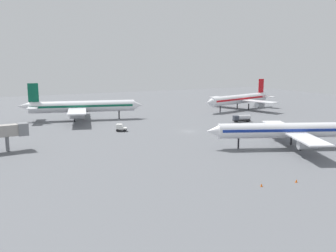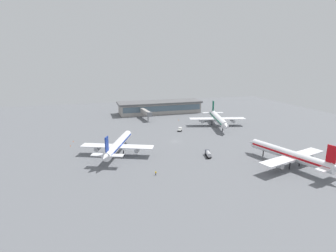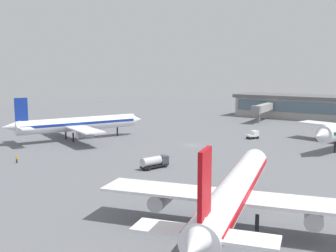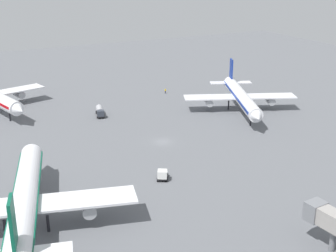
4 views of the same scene
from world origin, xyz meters
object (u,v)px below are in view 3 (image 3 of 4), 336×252
at_px(airplane_taxiing, 77,124).
at_px(safety_cone_far_side, 90,124).
at_px(ground_crew_worker, 17,159).
at_px(safety_cone_mid_apron, 312,128).
at_px(baggage_tug, 253,135).
at_px(airplane_distant, 235,191).
at_px(safety_cone_near_gate, 73,126).
at_px(fuel_truck, 154,162).

relative_size(airplane_taxiing, safety_cone_far_side, 65.90).
relative_size(ground_crew_worker, safety_cone_mid_apron, 2.78).
distance_m(airplane_taxiing, baggage_tug, 51.09).
xyz_separation_m(airplane_distant, ground_crew_worker, (54.94, -6.95, -3.95)).
bearing_deg(baggage_tug, safety_cone_mid_apron, 13.01).
relative_size(ground_crew_worker, safety_cone_near_gate, 2.78).
height_order(airplane_taxiing, safety_cone_far_side, airplane_taxiing).
distance_m(fuel_truck, ground_crew_worker, 30.51).
bearing_deg(airplane_taxiing, safety_cone_mid_apron, -17.23).
bearing_deg(fuel_truck, airplane_taxiing, 82.83).
height_order(ground_crew_worker, safety_cone_mid_apron, ground_crew_worker).
relative_size(airplane_taxiing, ground_crew_worker, 23.68).
bearing_deg(safety_cone_near_gate, safety_cone_mid_apron, -150.55).
height_order(fuel_truck, safety_cone_mid_apron, fuel_truck).
distance_m(baggage_tug, ground_crew_worker, 65.76).
relative_size(fuel_truck, ground_crew_worker, 3.94).
height_order(fuel_truck, ground_crew_worker, fuel_truck).
relative_size(baggage_tug, safety_cone_mid_apron, 6.23).
height_order(baggage_tug, safety_cone_near_gate, baggage_tug).
bearing_deg(fuel_truck, airplane_distant, -111.64).
height_order(ground_crew_worker, safety_cone_far_side, ground_crew_worker).
relative_size(safety_cone_near_gate, safety_cone_mid_apron, 1.00).
height_order(baggage_tug, safety_cone_far_side, baggage_tug).
relative_size(airplane_distant, safety_cone_mid_apron, 71.23).
relative_size(safety_cone_mid_apron, safety_cone_far_side, 1.00).
distance_m(baggage_tug, fuel_truck, 45.62).
bearing_deg(safety_cone_near_gate, airplane_distant, 148.52).
bearing_deg(safety_cone_near_gate, safety_cone_far_side, -98.36).
bearing_deg(airplane_distant, fuel_truck, 39.16).
bearing_deg(airplane_distant, airplane_taxiing, 47.13).
bearing_deg(safety_cone_mid_apron, baggage_tug, 72.63).
xyz_separation_m(airplane_taxiing, baggage_tug, (-40.91, -30.41, -3.45)).
bearing_deg(fuel_truck, safety_cone_far_side, 69.55).
xyz_separation_m(fuel_truck, ground_crew_worker, (27.65, 12.88, -0.54)).
relative_size(safety_cone_near_gate, safety_cone_far_side, 1.00).
relative_size(baggage_tug, fuel_truck, 0.57).
bearing_deg(safety_cone_far_side, safety_cone_mid_apron, -154.87).
height_order(ground_crew_worker, safety_cone_near_gate, ground_crew_worker).
bearing_deg(baggage_tug, safety_cone_far_side, 124.50).
height_order(airplane_taxiing, airplane_distant, airplane_distant).
bearing_deg(safety_cone_mid_apron, airplane_taxiing, 49.84).
bearing_deg(fuel_truck, ground_crew_worker, 129.33).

